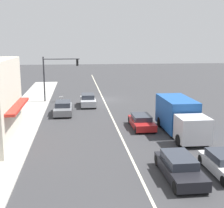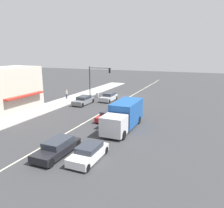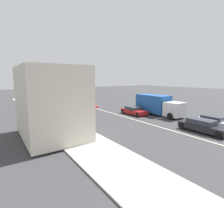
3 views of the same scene
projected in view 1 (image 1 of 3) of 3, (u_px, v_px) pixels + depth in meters
name	position (u px, v px, depth m)	size (l,w,h in m)	color
ground_plane	(124.00, 143.00, 23.80)	(160.00, 160.00, 0.00)	#38383A
sidewalk_right	(1.00, 150.00, 22.29)	(4.00, 73.00, 0.12)	#B2AFA8
lane_marking_center	(103.00, 100.00, 41.32)	(0.16, 60.00, 0.01)	beige
traffic_signal_main	(55.00, 71.00, 39.10)	(4.59, 0.34, 5.60)	#333338
pedestrian	(20.00, 102.00, 34.83)	(0.34, 0.34, 1.61)	#282D42
warning_aframe_sign	(61.00, 100.00, 38.91)	(0.45, 0.53, 0.84)	silver
delivery_truck	(180.00, 117.00, 26.05)	(2.44, 7.50, 2.87)	silver
suv_grey	(63.00, 108.00, 33.13)	(1.84, 4.38, 1.34)	slate
sedan_silver	(88.00, 100.00, 37.26)	(1.76, 4.13, 1.41)	#B7BABF
van_white	(224.00, 164.00, 18.32)	(1.74, 3.94, 1.22)	silver
sedan_dark	(179.00, 167.00, 17.78)	(1.83, 4.60, 1.28)	black
hatchback_red	(142.00, 122.00, 27.94)	(1.82, 4.18, 1.16)	#AD1E1E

